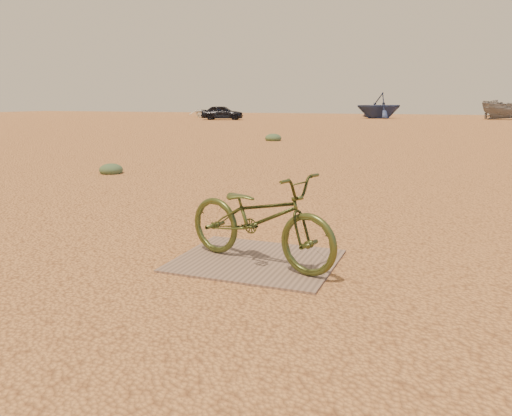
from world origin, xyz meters
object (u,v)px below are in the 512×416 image
(boat_near_left, at_px, (206,112))
(boat_mid_right, at_px, (510,109))
(boat_far_left, at_px, (379,105))
(car, at_px, (222,113))
(plywood_board, at_px, (256,261))
(bicycle, at_px, (259,218))

(boat_near_left, xyz_separation_m, boat_mid_right, (27.70, 3.41, 0.42))
(boat_far_left, height_order, boat_mid_right, boat_far_left)
(car, height_order, boat_mid_right, boat_mid_right)
(boat_mid_right, bearing_deg, plywood_board, 162.48)
(boat_mid_right, bearing_deg, bicycle, 162.58)
(boat_far_left, bearing_deg, boat_near_left, -119.95)
(bicycle, height_order, boat_far_left, boat_far_left)
(boat_mid_right, bearing_deg, boat_near_left, 87.80)
(boat_near_left, height_order, boat_mid_right, boat_mid_right)
(boat_far_left, bearing_deg, plywood_board, -33.43)
(bicycle, bearing_deg, boat_mid_right, 8.80)
(boat_near_left, distance_m, boat_mid_right, 27.91)
(car, bearing_deg, boat_far_left, -68.53)
(plywood_board, relative_size, bicycle, 0.91)
(bicycle, height_order, boat_near_left, boat_near_left)
(bicycle, xyz_separation_m, boat_near_left, (-21.27, 41.14, 0.00))
(plywood_board, relative_size, boat_near_left, 0.34)
(car, distance_m, boat_near_left, 7.25)
(plywood_board, distance_m, boat_mid_right, 44.94)
(plywood_board, height_order, car, car)
(plywood_board, bearing_deg, car, 115.35)
(car, bearing_deg, plywood_board, -168.07)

